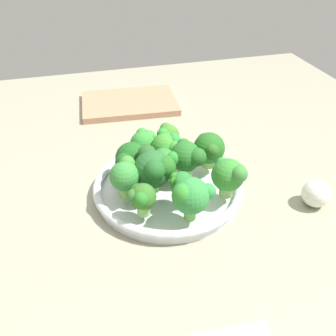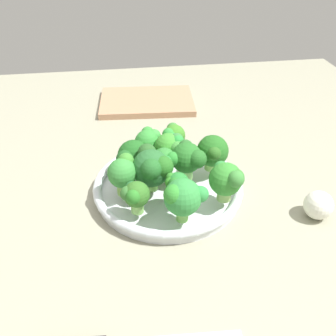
# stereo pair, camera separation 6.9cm
# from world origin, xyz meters

# --- Properties ---
(ground_plane) EXTENTS (1.30, 1.30, 0.03)m
(ground_plane) POSITION_xyz_m (0.00, 0.00, -0.01)
(ground_plane) COLOR gray
(bowl) EXTENTS (0.28, 0.28, 0.03)m
(bowl) POSITION_xyz_m (-0.01, -0.03, 0.01)
(bowl) COLOR silver
(bowl) RESTS_ON ground_plane
(broccoli_floret_0) EXTENTS (0.07, 0.07, 0.07)m
(broccoli_floret_0) POSITION_xyz_m (-0.07, 0.01, 0.07)
(broccoli_floret_0) COLOR #90D574
(broccoli_floret_0) RESTS_ON bowl
(broccoli_floret_1) EXTENTS (0.04, 0.04, 0.06)m
(broccoli_floret_1) POSITION_xyz_m (-0.00, -0.09, 0.07)
(broccoli_floret_1) COLOR #7EC15D
(broccoli_floret_1) RESTS_ON bowl
(broccoli_floret_2) EXTENTS (0.06, 0.07, 0.07)m
(broccoli_floret_2) POSITION_xyz_m (0.08, -0.00, 0.07)
(broccoli_floret_2) COLOR #89BC5B
(broccoli_floret_2) RESTS_ON bowl
(broccoli_floret_3) EXTENTS (0.05, 0.06, 0.07)m
(broccoli_floret_3) POSITION_xyz_m (-0.09, -0.05, 0.07)
(broccoli_floret_3) COLOR #84BA51
(broccoli_floret_3) RESTS_ON bowl
(broccoli_floret_4) EXTENTS (0.06, 0.06, 0.07)m
(broccoli_floret_4) POSITION_xyz_m (0.03, -0.02, 0.07)
(broccoli_floret_4) COLOR #90CE6F
(broccoli_floret_4) RESTS_ON bowl
(broccoli_floret_5) EXTENTS (0.05, 0.05, 0.06)m
(broccoli_floret_5) POSITION_xyz_m (0.02, 0.07, 0.07)
(broccoli_floret_5) COLOR #7ABB55
(broccoli_floret_5) RESTS_ON bowl
(broccoli_floret_6) EXTENTS (0.05, 0.05, 0.06)m
(broccoli_floret_6) POSITION_xyz_m (-0.07, -0.11, 0.06)
(broccoli_floret_6) COLOR #8FD067
(broccoli_floret_6) RESTS_ON bowl
(broccoli_floret_7) EXTENTS (0.05, 0.05, 0.07)m
(broccoli_floret_7) POSITION_xyz_m (-0.04, 0.05, 0.07)
(broccoli_floret_7) COLOR #90C872
(broccoli_floret_7) RESTS_ON bowl
(broccoli_floret_8) EXTENTS (0.07, 0.08, 0.08)m
(broccoli_floret_8) POSITION_xyz_m (-0.04, -0.05, 0.08)
(broccoli_floret_8) COLOR #94D76A
(broccoli_floret_8) RESTS_ON bowl
(broccoli_floret_9) EXTENTS (0.06, 0.06, 0.07)m
(broccoli_floret_9) POSITION_xyz_m (0.00, 0.02, 0.07)
(broccoli_floret_9) COLOR #7FBE55
(broccoli_floret_9) RESTS_ON bowl
(broccoli_floret_10) EXTENTS (0.06, 0.06, 0.07)m
(broccoli_floret_10) POSITION_xyz_m (0.08, -0.10, 0.07)
(broccoli_floret_10) COLOR #94C366
(broccoli_floret_10) RESTS_ON bowl
(broccoli_floret_11) EXTENTS (0.07, 0.06, 0.08)m
(broccoli_floret_11) POSITION_xyz_m (0.00, -0.14, 0.08)
(broccoli_floret_11) COLOR #76BF53
(broccoli_floret_11) RESTS_ON bowl
(broccoli_floret_12) EXTENTS (0.05, 0.05, 0.06)m
(broccoli_floret_12) POSITION_xyz_m (-0.01, -0.02, 0.07)
(broccoli_floret_12) COLOR #94C957
(broccoli_floret_12) RESTS_ON bowl
(cutting_board) EXTENTS (0.26, 0.19, 0.02)m
(cutting_board) POSITION_xyz_m (-0.01, 0.37, 0.01)
(cutting_board) COLOR tan
(cutting_board) RESTS_ON ground_plane
(garlic_bulb) EXTENTS (0.05, 0.05, 0.05)m
(garlic_bulb) POSITION_xyz_m (0.24, -0.13, 0.03)
(garlic_bulb) COLOR white
(garlic_bulb) RESTS_ON ground_plane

